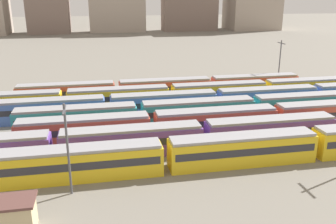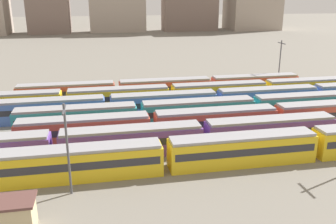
# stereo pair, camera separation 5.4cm
# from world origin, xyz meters

# --- Properties ---
(ground_plane) EXTENTS (600.00, 600.00, 0.00)m
(ground_plane) POSITION_xyz_m (0.00, 15.60, 0.00)
(ground_plane) COLOR slate
(train_track_0) EXTENTS (55.80, 3.06, 3.75)m
(train_track_0) POSITION_xyz_m (20.78, 0.00, 1.90)
(train_track_0) COLOR yellow
(train_track_0) RESTS_ON ground_plane
(train_track_1) EXTENTS (55.80, 3.06, 3.75)m
(train_track_1) POSITION_xyz_m (7.97, 5.20, 1.90)
(train_track_1) COLOR #6B429E
(train_track_1) RESTS_ON ground_plane
(train_track_2) EXTENTS (74.70, 3.06, 3.75)m
(train_track_2) POSITION_xyz_m (30.27, 10.40, 1.90)
(train_track_2) COLOR #BC4C38
(train_track_2) RESTS_ON ground_plane
(train_track_4) EXTENTS (74.70, 3.06, 3.75)m
(train_track_4) POSITION_xyz_m (24.44, 20.80, 1.90)
(train_track_4) COLOR #4C70BC
(train_track_4) RESTS_ON ground_plane
(train_track_5) EXTENTS (112.50, 3.06, 3.75)m
(train_track_5) POSITION_xyz_m (36.05, 26.00, 1.90)
(train_track_5) COLOR yellow
(train_track_5) RESTS_ON ground_plane
(train_track_6) EXTENTS (55.80, 3.06, 3.75)m
(train_track_6) POSITION_xyz_m (17.17, 31.20, 1.90)
(train_track_6) COLOR #BC4C38
(train_track_6) RESTS_ON ground_plane
(catenary_pole_1) EXTENTS (0.24, 3.20, 10.34)m
(catenary_pole_1) POSITION_xyz_m (42.76, 33.99, 5.72)
(catenary_pole_1) COLOR #4C4C51
(catenary_pole_1) RESTS_ON ground_plane
(catenary_pole_2) EXTENTS (0.24, 3.20, 9.71)m
(catenary_pole_2) POSITION_xyz_m (0.81, -3.24, 5.40)
(catenary_pole_2) COLOR #4C4C51
(catenary_pole_2) RESTS_ON ground_plane
(signal_hut) EXTENTS (3.60, 3.00, 3.04)m
(signal_hut) POSITION_xyz_m (-3.53, -8.79, 1.55)
(signal_hut) COLOR #C6B284
(signal_hut) RESTS_ON ground_plane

